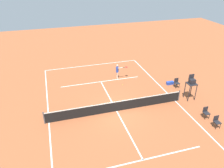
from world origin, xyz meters
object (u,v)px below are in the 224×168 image
Objects in this scene: courtside_chair_near at (217,121)px; player_serving at (118,70)px; tennis_ball at (122,84)px; courtside_chair_mid at (177,82)px; umpire_chair at (192,83)px; courtside_chair_far at (206,112)px; equipment_bag at (170,83)px.

player_serving is at bearing -64.67° from courtside_chair_near.
player_serving is 24.28× the size of tennis_ball.
player_serving reaches higher than tennis_ball.
courtside_chair_near reaches higher than tennis_ball.
player_serving is at bearing -88.66° from tennis_ball.
tennis_ball is at bearing -61.00° from courtside_chair_near.
umpire_chair is at bearing 89.44° from courtside_chair_mid.
courtside_chair_mid is (-0.41, -6.38, 0.00)m from courtside_chair_near.
umpire_chair is 2.49m from courtside_chair_mid.
equipment_bag is (-0.13, -5.87, -0.38)m from courtside_chair_far.
courtside_chair_near is at bearing 86.37° from courtside_chair_mid.
equipment_bag is at bearing 164.90° from tennis_ball.
umpire_chair reaches higher than player_serving.
courtside_chair_far is at bearing 122.88° from tennis_ball.
equipment_bag is (0.27, -2.97, -1.46)m from umpire_chair.
courtside_chair_far is 1.25× the size of equipment_bag.
umpire_chair is at bearing 139.77° from tennis_ball.
umpire_chair reaches higher than courtside_chair_far.
umpire_chair is (-5.03, 4.26, 1.57)m from tennis_ball.
player_serving is 1.74× the size of courtside_chair_near.
umpire_chair is at bearing -95.30° from courtside_chair_near.
tennis_ball is 4.93m from equipment_bag.
umpire_chair is 3.32m from equipment_bag.
player_serving is 2.17× the size of equipment_bag.
courtside_chair_far is (0.41, 2.90, -1.07)m from umpire_chair.
courtside_chair_near is 1.25× the size of equipment_bag.
umpire_chair reaches higher than equipment_bag.
courtside_chair_far is at bearing 82.00° from umpire_chair.
courtside_chair_near is at bearing 91.13° from courtside_chair_far.
player_serving is 0.69× the size of umpire_chair.
courtside_chair_mid and courtside_chair_far have the same top height.
equipment_bag is at bearing -90.88° from courtside_chair_near.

